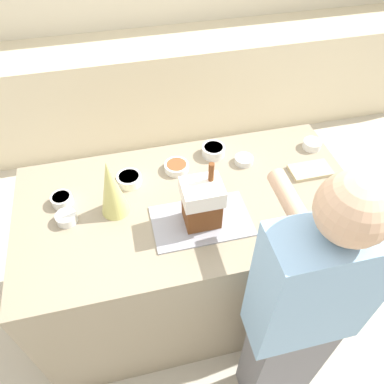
% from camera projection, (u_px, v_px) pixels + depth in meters
% --- Properties ---
extents(ground_plane, '(12.00, 12.00, 0.00)m').
position_uv_depth(ground_plane, '(190.00, 294.00, 2.51)').
color(ground_plane, beige).
extents(back_cabinet_block, '(6.00, 0.60, 0.88)m').
position_uv_depth(back_cabinet_block, '(144.00, 90.00, 3.41)').
color(back_cabinet_block, beige).
rests_on(back_cabinet_block, ground_plane).
extents(kitchen_island, '(1.67, 0.87, 0.94)m').
position_uv_depth(kitchen_island, '(190.00, 255.00, 2.16)').
color(kitchen_island, gray).
rests_on(kitchen_island, ground_plane).
extents(baking_tray, '(0.45, 0.27, 0.01)m').
position_uv_depth(baking_tray, '(201.00, 221.00, 1.73)').
color(baking_tray, '#9E9EA8').
rests_on(baking_tray, kitchen_island).
extents(gingerbread_house, '(0.18, 0.15, 0.32)m').
position_uv_depth(gingerbread_house, '(202.00, 202.00, 1.64)').
color(gingerbread_house, brown).
rests_on(gingerbread_house, baking_tray).
extents(decorative_tree, '(0.13, 0.13, 0.31)m').
position_uv_depth(decorative_tree, '(111.00, 188.00, 1.67)').
color(decorative_tree, '#DBD675').
rests_on(decorative_tree, kitchen_island).
extents(candy_bowl_near_tray_left, '(0.13, 0.13, 0.04)m').
position_uv_depth(candy_bowl_near_tray_left, '(177.00, 167.00, 1.95)').
color(candy_bowl_near_tray_left, white).
rests_on(candy_bowl_near_tray_left, kitchen_island).
extents(candy_bowl_front_corner, '(0.10, 0.10, 0.04)m').
position_uv_depth(candy_bowl_front_corner, '(244.00, 160.00, 1.99)').
color(candy_bowl_front_corner, silver).
rests_on(candy_bowl_front_corner, kitchen_island).
extents(candy_bowl_behind_tray, '(0.10, 0.10, 0.04)m').
position_uv_depth(candy_bowl_behind_tray, '(66.00, 218.00, 1.72)').
color(candy_bowl_behind_tray, white).
rests_on(candy_bowl_behind_tray, kitchen_island).
extents(candy_bowl_near_tray_right, '(0.10, 0.10, 0.05)m').
position_uv_depth(candy_bowl_near_tray_right, '(62.00, 199.00, 1.79)').
color(candy_bowl_near_tray_right, white).
rests_on(candy_bowl_near_tray_right, kitchen_island).
extents(candy_bowl_center_rear, '(0.12, 0.12, 0.05)m').
position_uv_depth(candy_bowl_center_rear, '(129.00, 179.00, 1.88)').
color(candy_bowl_center_rear, white).
rests_on(candy_bowl_center_rear, kitchen_island).
extents(candy_bowl_far_right, '(0.12, 0.12, 0.05)m').
position_uv_depth(candy_bowl_far_right, '(213.00, 150.00, 2.03)').
color(candy_bowl_far_right, white).
rests_on(candy_bowl_far_right, kitchen_island).
extents(candy_bowl_far_left, '(0.10, 0.10, 0.04)m').
position_uv_depth(candy_bowl_far_left, '(312.00, 144.00, 2.07)').
color(candy_bowl_far_left, white).
rests_on(candy_bowl_far_left, kitchen_island).
extents(cookbook, '(0.21, 0.12, 0.02)m').
position_uv_depth(cookbook, '(310.00, 170.00, 1.95)').
color(cookbook, '#CCB78C').
rests_on(cookbook, kitchen_island).
extents(person, '(0.43, 0.54, 1.65)m').
position_uv_depth(person, '(299.00, 318.00, 1.51)').
color(person, slate).
rests_on(person, ground_plane).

